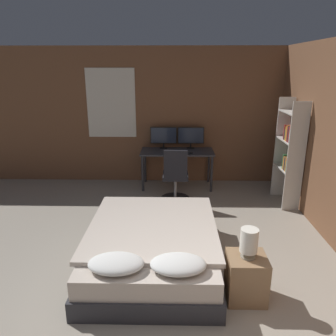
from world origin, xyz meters
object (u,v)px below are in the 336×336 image
object	(u,v)px
bedside_lamp	(249,241)
monitor_left	(164,136)
keyboard	(177,153)
computer_mouse	(191,153)
desk	(177,155)
bookshelf	(291,148)
monitor_right	(191,136)
nightstand	(246,277)
office_chair	(175,180)
bed	(152,247)

from	to	relation	value
bedside_lamp	monitor_left	size ratio (longest dim) A/B	0.60
keyboard	computer_mouse	distance (m)	0.27
desk	bookshelf	size ratio (longest dim) A/B	0.78
monitor_right	monitor_left	bearing A→B (deg)	180.00
keyboard	nightstand	bearing A→B (deg)	-77.30
computer_mouse	bookshelf	world-z (taller)	bookshelf
nightstand	office_chair	distance (m)	2.66
monitor_left	keyboard	size ratio (longest dim) A/B	1.47
bed	desk	distance (m)	2.78
nightstand	bookshelf	xyz separation A→B (m)	(1.21, 2.48, 0.77)
bed	computer_mouse	distance (m)	2.64
office_chair	desk	bearing A→B (deg)	87.50
desk	monitor_left	size ratio (longest dim) A/B	2.72
nightstand	desk	xyz separation A→B (m)	(-0.70, 3.31, 0.40)
bedside_lamp	keyboard	size ratio (longest dim) A/B	0.88
bedside_lamp	nightstand	bearing A→B (deg)	0.00
bedside_lamp	monitor_right	size ratio (longest dim) A/B	0.60
monitor_right	computer_mouse	world-z (taller)	monitor_right
nightstand	bedside_lamp	bearing A→B (deg)	180.00
monitor_left	monitor_right	world-z (taller)	same
desk	bookshelf	xyz separation A→B (m)	(1.91, -0.83, 0.37)
bookshelf	office_chair	bearing A→B (deg)	177.76
monitor_left	keyboard	bearing A→B (deg)	-57.58
nightstand	keyboard	xyz separation A→B (m)	(-0.70, 3.10, 0.50)
monitor_left	bookshelf	world-z (taller)	bookshelf
monitor_right	bedside_lamp	bearing A→B (deg)	-83.12
monitor_right	office_chair	distance (m)	1.17
bookshelf	bedside_lamp	bearing A→B (deg)	-115.97
monitor_left	monitor_right	bearing A→B (deg)	0.00
bed	office_chair	world-z (taller)	office_chair
computer_mouse	desk	bearing A→B (deg)	141.47
nightstand	monitor_right	bearing A→B (deg)	96.88
office_chair	bed	bearing A→B (deg)	-97.96
bedside_lamp	monitor_left	xyz separation A→B (m)	(-0.97, 3.53, 0.32)
bookshelf	nightstand	bearing A→B (deg)	-115.97
bedside_lamp	keyboard	bearing A→B (deg)	102.70
keyboard	bookshelf	xyz separation A→B (m)	(1.91, -0.61, 0.27)
monitor_right	nightstand	bearing A→B (deg)	-83.12
bedside_lamp	monitor_right	bearing A→B (deg)	96.88
monitor_left	office_chair	xyz separation A→B (m)	(0.24, -0.97, -0.59)
monitor_right	computer_mouse	xyz separation A→B (m)	(-0.01, -0.43, -0.23)
computer_mouse	bookshelf	distance (m)	1.77
monitor_left	nightstand	bearing A→B (deg)	-74.61
bed	office_chair	bearing A→B (deg)	82.04
computer_mouse	bookshelf	size ratio (longest dim) A/B	0.04
monitor_right	bookshelf	distance (m)	1.94
bed	nightstand	world-z (taller)	bed
office_chair	monitor_left	bearing A→B (deg)	103.92
nightstand	desk	size ratio (longest dim) A/B	0.34
desk	bookshelf	bearing A→B (deg)	-23.45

